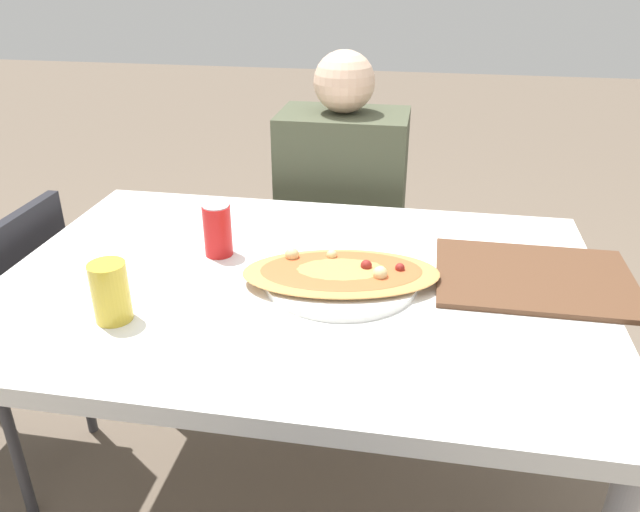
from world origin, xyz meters
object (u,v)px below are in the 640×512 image
pizza_main (341,274)px  drink_glass (110,292)px  dining_table (299,306)px  soda_can (218,230)px  chair_far_seated (346,247)px  chair_side_left (0,334)px  person_seated (342,204)px

pizza_main → drink_glass: drink_glass is taller
dining_table → drink_glass: drink_glass is taller
dining_table → soda_can: bearing=157.1°
chair_far_seated → pizza_main: chair_far_seated is taller
dining_table → chair_side_left: 0.88m
dining_table → soda_can: (-0.21, 0.09, 0.13)m
dining_table → person_seated: 0.68m
chair_far_seated → person_seated: (-0.00, -0.11, 0.20)m
chair_far_seated → drink_glass: (-0.33, -1.01, 0.35)m
drink_glass → soda_can: bearing=70.4°
chair_side_left → dining_table: bearing=-94.7°
dining_table → person_seated: bearing=89.8°
person_seated → pizza_main: size_ratio=2.50×
chair_far_seated → soda_can: soda_can is taller
soda_can → chair_side_left: bearing=-178.3°
chair_side_left → drink_glass: (0.53, -0.29, 0.35)m
chair_side_left → pizza_main: bearing=-94.0°
pizza_main → soda_can: soda_can is taller
person_seated → drink_glass: size_ratio=9.49×
person_seated → soda_can: bearing=69.8°
dining_table → drink_glass: (-0.32, -0.22, 0.13)m
pizza_main → soda_can: bearing=164.4°
chair_side_left → drink_glass: size_ratio=6.81×
pizza_main → drink_glass: (-0.42, -0.23, 0.04)m
dining_table → drink_glass: 0.42m
drink_glass → person_seated: bearing=70.0°
chair_far_seated → person_seated: bearing=90.0°
person_seated → pizza_main: (0.09, -0.67, 0.10)m
person_seated → pizza_main: 0.69m
chair_far_seated → chair_side_left: size_ratio=1.00×
person_seated → pizza_main: bearing=97.8°
chair_far_seated → soda_can: 0.81m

